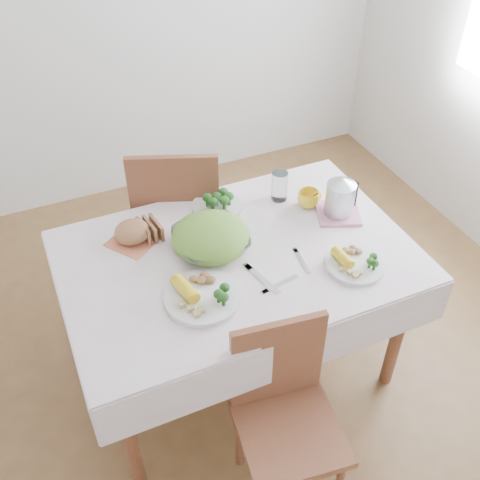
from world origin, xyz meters
name	(u,v)px	position (x,y,z in m)	size (l,w,h in m)	color
floor	(238,364)	(0.00, 0.00, 0.00)	(3.60, 3.60, 0.00)	brown
dining_table	(238,315)	(0.00, 0.00, 0.38)	(1.40, 0.90, 0.75)	brown
tablecloth	(238,255)	(0.00, 0.00, 0.76)	(1.50, 1.00, 0.01)	white
chair_near	(291,426)	(-0.07, -0.67, 0.47)	(0.39, 0.39, 0.86)	brown
chair_far	(180,221)	(-0.05, 0.68, 0.47)	(0.45, 0.45, 1.01)	brown
salad_bowl	(211,241)	(-0.09, 0.08, 0.80)	(0.32, 0.32, 0.08)	white
dinner_plate_left	(203,298)	(-0.23, -0.19, 0.77)	(0.30, 0.30, 0.03)	white
dinner_plate_right	(355,265)	(0.42, -0.27, 0.77)	(0.25, 0.25, 0.02)	white
broccoli_plate	(217,207)	(0.04, 0.34, 0.77)	(0.24, 0.24, 0.02)	beige
napkin	(134,240)	(-0.39, 0.27, 0.76)	(0.19, 0.19, 0.00)	#E6764F
bread_loaf	(132,231)	(-0.39, 0.27, 0.82)	(0.16, 0.15, 0.09)	brown
yellow_mug	(309,199)	(0.45, 0.18, 0.80)	(0.10, 0.10, 0.08)	yellow
glass_tumbler	(279,187)	(0.35, 0.29, 0.83)	(0.08, 0.08, 0.15)	white
pink_tray	(338,213)	(0.54, 0.07, 0.77)	(0.19, 0.19, 0.02)	pink
electric_kettle	(341,193)	(0.54, 0.07, 0.88)	(0.14, 0.14, 0.19)	#B2B5BA
fork_left	(262,279)	(0.03, -0.18, 0.76)	(0.02, 0.21, 0.00)	silver
fork_right	(302,261)	(0.23, -0.15, 0.76)	(0.02, 0.16, 0.00)	silver
knife	(280,284)	(0.08, -0.24, 0.76)	(0.02, 0.18, 0.00)	silver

